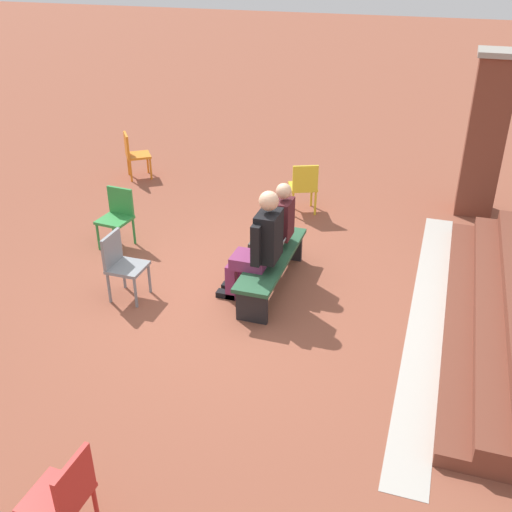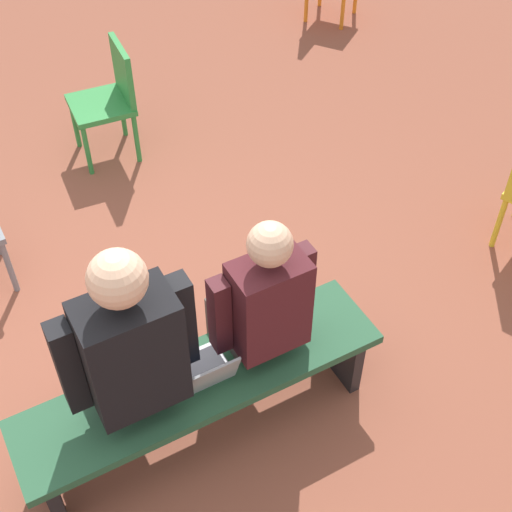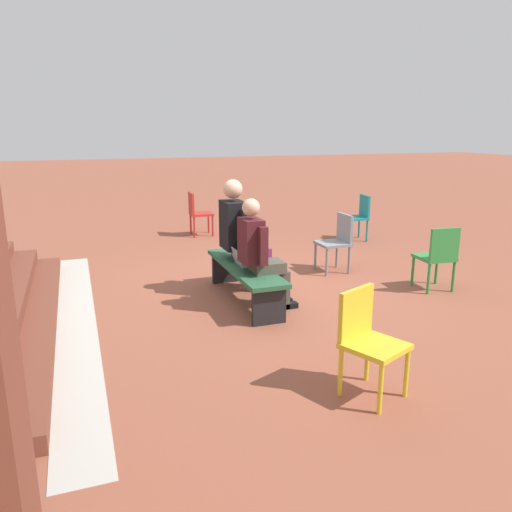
{
  "view_description": "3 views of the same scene",
  "coord_description": "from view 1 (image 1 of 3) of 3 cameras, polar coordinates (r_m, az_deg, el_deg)",
  "views": [
    {
      "loc": [
        5.98,
        2.24,
        3.99
      ],
      "look_at": [
        0.06,
        0.31,
        0.62
      ],
      "focal_mm": 42.0,
      "sensor_mm": 36.0,
      "label": 1
    },
    {
      "loc": [
        0.41,
        2.24,
        3.23
      ],
      "look_at": [
        -0.82,
        0.01,
        0.67
      ],
      "focal_mm": 50.0,
      "sensor_mm": 36.0,
      "label": 2
    },
    {
      "loc": [
        -5.75,
        2.24,
        2.04
      ],
      "look_at": [
        -0.39,
        0.28,
        0.57
      ],
      "focal_mm": 35.0,
      "sensor_mm": 36.0,
      "label": 3
    }
  ],
  "objects": [
    {
      "name": "ground_plane",
      "position": [
        7.53,
        -2.08,
        -3.64
      ],
      "size": [
        60.0,
        60.0,
        0.0
      ],
      "primitive_type": "plane",
      "color": "brown"
    },
    {
      "name": "concrete_strip",
      "position": [
        7.45,
        16.01,
        -5.25
      ],
      "size": [
        5.57,
        0.4,
        0.01
      ],
      "primitive_type": "cube",
      "color": "#B7B2A8",
      "rests_on": "ground"
    },
    {
      "name": "brick_steps",
      "position": [
        7.4,
        21.95,
        -4.96
      ],
      "size": [
        4.77,
        0.9,
        0.45
      ],
      "color": "brown",
      "rests_on": "ground"
    },
    {
      "name": "brick_pillar_left_of_steps",
      "position": [
        9.99,
        21.06,
        10.72
      ],
      "size": [
        0.64,
        0.64,
        2.52
      ],
      "color": "brown",
      "rests_on": "ground"
    },
    {
      "name": "bench",
      "position": [
        7.49,
        1.53,
        -0.66
      ],
      "size": [
        1.8,
        0.44,
        0.45
      ],
      "color": "#285638",
      "rests_on": "ground"
    },
    {
      "name": "person_student",
      "position": [
        7.64,
        1.84,
        2.84
      ],
      "size": [
        0.51,
        0.65,
        1.29
      ],
      "color": "#4C473D",
      "rests_on": "ground"
    },
    {
      "name": "person_adult",
      "position": [
        7.07,
        0.3,
        1.15
      ],
      "size": [
        0.6,
        0.76,
        1.44
      ],
      "color": "#7F2D5B",
      "rests_on": "ground"
    },
    {
      "name": "laptop",
      "position": [
        7.41,
        1.61,
        0.27
      ],
      "size": [
        0.32,
        0.29,
        0.21
      ],
      "color": "#9EA0A5",
      "rests_on": "bench"
    },
    {
      "name": "plastic_chair_far_right",
      "position": [
        11.26,
        -11.57,
        9.63
      ],
      "size": [
        0.59,
        0.59,
        0.84
      ],
      "color": "orange",
      "rests_on": "ground"
    },
    {
      "name": "plastic_chair_foreground",
      "position": [
        8.74,
        -13.07,
        3.92
      ],
      "size": [
        0.46,
        0.46,
        0.84
      ],
      "color": "#2D893D",
      "rests_on": "ground"
    },
    {
      "name": "plastic_chair_mid_courtyard",
      "position": [
        9.57,
        4.58,
        6.77
      ],
      "size": [
        0.55,
        0.55,
        0.84
      ],
      "color": "gold",
      "rests_on": "ground"
    },
    {
      "name": "plastic_chair_by_pillar",
      "position": [
        4.77,
        -17.8,
        -20.84
      ],
      "size": [
        0.43,
        0.43,
        0.84
      ],
      "color": "red",
      "rests_on": "ground"
    },
    {
      "name": "plastic_chair_near_bench_right",
      "position": [
        7.43,
        -12.7,
        -0.57
      ],
      "size": [
        0.42,
        0.42,
        0.84
      ],
      "color": "gray",
      "rests_on": "ground"
    }
  ]
}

